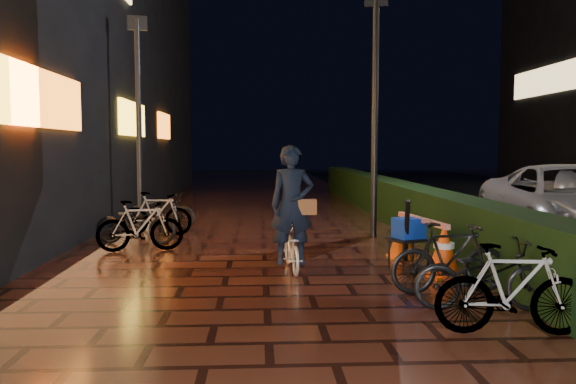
{
  "coord_description": "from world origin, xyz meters",
  "views": [
    {
      "loc": [
        -0.09,
        -6.27,
        1.84
      ],
      "look_at": [
        0.4,
        3.03,
        1.1
      ],
      "focal_mm": 35.0,
      "sensor_mm": 36.0,
      "label": 1
    }
  ],
  "objects": [
    {
      "name": "cart_assembly",
      "position": [
        2.23,
        2.24,
        0.55
      ],
      "size": [
        0.7,
        0.76,
        1.07
      ],
      "color": "black",
      "rests_on": "ground"
    },
    {
      "name": "cyclist",
      "position": [
        0.4,
        1.97,
        0.7
      ],
      "size": [
        0.7,
        1.34,
        1.88
      ],
      "color": "silver",
      "rests_on": "ground"
    },
    {
      "name": "traffic_barrier",
      "position": [
        2.42,
        2.19,
        0.38
      ],
      "size": [
        0.71,
        1.89,
        0.77
      ],
      "color": "#FF4B0D",
      "rests_on": "ground"
    },
    {
      "name": "parked_bikes_storefront",
      "position": [
        -2.3,
        5.09,
        0.43
      ],
      "size": [
        1.83,
        3.43,
        0.91
      ],
      "color": "black",
      "rests_on": "ground"
    },
    {
      "name": "ground",
      "position": [
        0.0,
        0.0,
        0.0
      ],
      "size": [
        80.0,
        80.0,
        0.0
      ],
      "primitive_type": "plane",
      "color": "#381911",
      "rests_on": "ground"
    },
    {
      "name": "van",
      "position": [
        5.74,
        3.71,
        0.77
      ],
      "size": [
        3.45,
        5.83,
        1.52
      ],
      "primitive_type": "imported",
      "rotation": [
        0.0,
        0.0,
        -0.18
      ],
      "color": "#A1A1A6",
      "rests_on": "ground"
    },
    {
      "name": "parked_bikes_hedge",
      "position": [
        2.38,
        -0.19,
        0.44
      ],
      "size": [
        1.7,
        2.11,
        0.91
      ],
      "color": "black",
      "rests_on": "ground"
    },
    {
      "name": "lamp_post_sf",
      "position": [
        -2.81,
        6.72,
        2.63
      ],
      "size": [
        0.46,
        0.15,
        4.78
      ],
      "color": "black",
      "rests_on": "ground"
    },
    {
      "name": "hedge",
      "position": [
        3.3,
        8.0,
        0.5
      ],
      "size": [
        0.7,
        20.0,
        1.0
      ],
      "primitive_type": "cube",
      "color": "black",
      "rests_on": "ground"
    },
    {
      "name": "lamp_post_hedge",
      "position": [
        2.29,
        5.17,
        2.75
      ],
      "size": [
        0.48,
        0.18,
        5.0
      ],
      "color": "black",
      "rests_on": "ground"
    }
  ]
}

